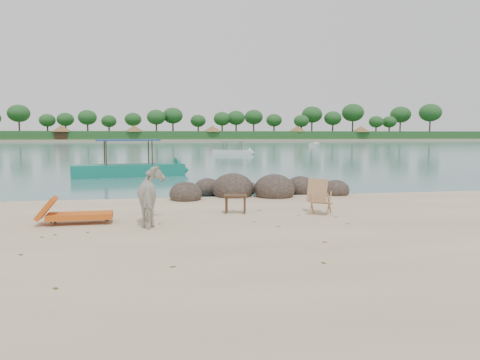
% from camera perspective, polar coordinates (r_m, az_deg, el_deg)
% --- Properties ---
extents(water, '(400.00, 400.00, 0.00)m').
position_cam_1_polar(water, '(100.05, -8.77, 4.28)').
color(water, '#3C7778').
rests_on(water, ground).
extents(far_shore, '(420.00, 90.00, 1.40)m').
position_cam_1_polar(far_shore, '(180.03, -9.28, 4.84)').
color(far_shore, tan).
rests_on(far_shore, ground).
extents(far_scenery, '(420.00, 18.00, 9.50)m').
position_cam_1_polar(far_scenery, '(146.72, -9.14, 5.91)').
color(far_scenery, '#1E4C1E').
rests_on(far_scenery, ground).
extents(boulders, '(6.42, 2.86, 1.09)m').
position_cam_1_polar(boulders, '(16.59, 1.78, -1.24)').
color(boulders, '#302620').
rests_on(boulders, ground).
extents(cow, '(0.89, 1.70, 1.39)m').
position_cam_1_polar(cow, '(11.47, -10.53, -2.01)').
color(cow, silver).
rests_on(cow, ground).
extents(side_table, '(0.70, 0.53, 0.50)m').
position_cam_1_polar(side_table, '(12.86, -0.55, -3.09)').
color(side_table, '#342415').
rests_on(side_table, ground).
extents(lounge_chair, '(1.93, 0.74, 0.57)m').
position_cam_1_polar(lounge_chair, '(12.02, -18.92, -3.84)').
color(lounge_chair, '#CD4D18').
rests_on(lounge_chair, ground).
extents(deck_chair, '(0.87, 0.88, 0.94)m').
position_cam_1_polar(deck_chair, '(12.87, 9.79, -2.18)').
color(deck_chair, '#A27651').
rests_on(deck_chair, ground).
extents(boat_near, '(6.70, 2.59, 3.18)m').
position_cam_1_polar(boat_near, '(25.53, -13.50, 4.10)').
color(boat_near, '#117361').
rests_on(boat_near, water).
extents(boat_mid, '(4.94, 3.16, 2.43)m').
position_cam_1_polar(boat_mid, '(51.91, -0.90, 4.52)').
color(boat_mid, silver).
rests_on(boat_mid, water).
extents(boat_far, '(3.94, 6.23, 0.72)m').
position_cam_1_polar(boat_far, '(83.63, 9.06, 4.28)').
color(boat_far, beige).
rests_on(boat_far, water).
extents(dead_leaves, '(7.18, 6.46, 0.00)m').
position_cam_1_polar(dead_leaves, '(10.62, -4.29, -6.32)').
color(dead_leaves, brown).
rests_on(dead_leaves, ground).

